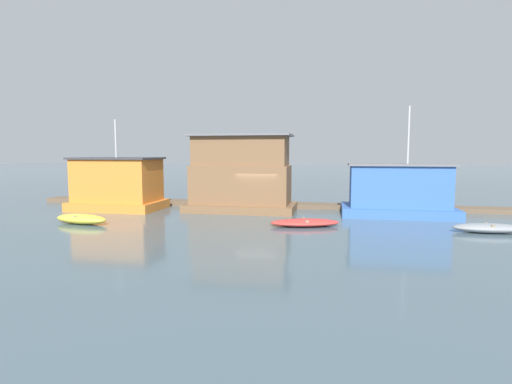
# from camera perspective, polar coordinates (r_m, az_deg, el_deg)

# --- Properties ---
(ground_plane) EXTENTS (200.00, 200.00, 0.00)m
(ground_plane) POSITION_cam_1_polar(r_m,az_deg,el_deg) (25.24, 0.44, -2.94)
(ground_plane) COLOR #475B66
(dock_walkway) EXTENTS (33.80, 1.49, 0.30)m
(dock_walkway) POSITION_cam_1_polar(r_m,az_deg,el_deg) (27.92, 1.50, -1.80)
(dock_walkway) COLOR brown
(dock_walkway) RESTS_ON ground_plane
(houseboat_orange) EXTENTS (5.69, 3.76, 5.93)m
(houseboat_orange) POSITION_cam_1_polar(r_m,az_deg,el_deg) (28.02, -19.12, 1.03)
(houseboat_orange) COLOR orange
(houseboat_orange) RESTS_ON ground_plane
(houseboat_brown) EXTENTS (6.99, 3.61, 4.92)m
(houseboat_brown) POSITION_cam_1_polar(r_m,az_deg,el_deg) (25.72, -2.16, 2.35)
(houseboat_brown) COLOR brown
(houseboat_brown) RESTS_ON ground_plane
(houseboat_blue) EXTENTS (6.56, 3.62, 6.50)m
(houseboat_blue) POSITION_cam_1_polar(r_m,az_deg,el_deg) (25.36, 19.64, 0.07)
(houseboat_blue) COLOR #3866B7
(houseboat_blue) RESTS_ON ground_plane
(dinghy_yellow) EXTENTS (3.28, 1.59, 0.52)m
(dinghy_yellow) POSITION_cam_1_polar(r_m,az_deg,el_deg) (23.18, -23.69, -3.54)
(dinghy_yellow) COLOR yellow
(dinghy_yellow) RESTS_ON ground_plane
(dinghy_red) EXTENTS (3.81, 2.32, 0.37)m
(dinghy_red) POSITION_cam_1_polar(r_m,az_deg,el_deg) (20.76, 7.01, -4.34)
(dinghy_red) COLOR red
(dinghy_red) RESTS_ON ground_plane
(dinghy_grey) EXTENTS (3.34, 1.27, 0.45)m
(dinghy_grey) POSITION_cam_1_polar(r_m,az_deg,el_deg) (21.89, 30.35, -4.46)
(dinghy_grey) COLOR gray
(dinghy_grey) RESTS_ON ground_plane
(mooring_post_centre) EXTENTS (0.21, 0.21, 1.69)m
(mooring_post_centre) POSITION_cam_1_polar(r_m,az_deg,el_deg) (26.86, 1.20, -0.60)
(mooring_post_centre) COLOR #846B4C
(mooring_post_centre) RESTS_ON ground_plane
(mooring_post_near_right) EXTENTS (0.23, 0.23, 2.04)m
(mooring_post_near_right) POSITION_cam_1_polar(r_m,az_deg,el_deg) (26.68, 3.45, -0.28)
(mooring_post_near_right) COLOR brown
(mooring_post_near_right) RESTS_ON ground_plane
(mooring_post_far_right) EXTENTS (0.21, 0.21, 1.99)m
(mooring_post_far_right) POSITION_cam_1_polar(r_m,az_deg,el_deg) (26.82, 20.57, -0.65)
(mooring_post_far_right) COLOR brown
(mooring_post_far_right) RESTS_ON ground_plane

